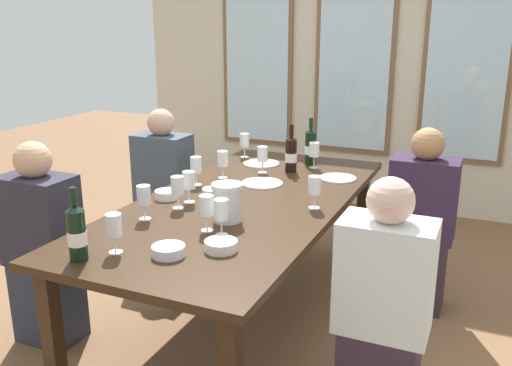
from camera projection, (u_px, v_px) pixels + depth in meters
name	position (u px, v px, depth m)	size (l,w,h in m)	color
ground_plane	(244.00, 319.00, 3.26)	(12.00, 12.00, 0.00)	brown
back_wall_with_windows	(356.00, 49.00, 4.95)	(4.26, 0.10, 2.90)	beige
dining_table	(244.00, 211.00, 3.07)	(1.06, 2.28, 0.74)	#332011
white_plate_0	(338.00, 178.00, 3.45)	(0.23, 0.23, 0.01)	white
white_plate_1	(261.00, 163.00, 3.80)	(0.25, 0.25, 0.01)	white
white_plate_2	(262.00, 183.00, 3.34)	(0.25, 0.25, 0.01)	white
metal_pitcher	(227.00, 202.00, 2.70)	(0.16, 0.16, 0.19)	silver
wine_bottle_0	(310.00, 146.00, 3.78)	(0.08, 0.08, 0.32)	black
wine_bottle_1	(77.00, 233.00, 2.25)	(0.08, 0.08, 0.31)	black
wine_bottle_2	(291.00, 154.00, 3.58)	(0.08, 0.08, 0.31)	black
tasting_bowl_0	(212.00, 193.00, 3.08)	(0.11, 0.11, 0.05)	white
tasting_bowl_1	(221.00, 246.00, 2.37)	(0.14, 0.14, 0.04)	white
tasting_bowl_2	(168.00, 251.00, 2.31)	(0.14, 0.14, 0.05)	white
tasting_bowl_3	(167.00, 195.00, 3.06)	(0.13, 0.13, 0.05)	white
wine_glass_0	(315.00, 187.00, 2.88)	(0.07, 0.07, 0.17)	white
wine_glass_1	(196.00, 165.00, 3.29)	(0.07, 0.07, 0.17)	white
wine_glass_2	(221.00, 211.00, 2.51)	(0.07, 0.07, 0.17)	white
wine_glass_3	(177.00, 187.00, 2.87)	(0.07, 0.07, 0.17)	white
wine_glass_4	(314.00, 150.00, 3.67)	(0.07, 0.07, 0.17)	white
wine_glass_5	(189.00, 182.00, 2.97)	(0.07, 0.07, 0.17)	white
wine_glass_6	(114.00, 226.00, 2.32)	(0.07, 0.07, 0.17)	white
wine_glass_7	(262.00, 155.00, 3.55)	(0.07, 0.07, 0.17)	white
wine_glass_8	(207.00, 207.00, 2.56)	(0.07, 0.07, 0.17)	white
wine_glass_9	(144.00, 197.00, 2.72)	(0.07, 0.07, 0.17)	white
wine_glass_10	(244.00, 141.00, 3.96)	(0.07, 0.07, 0.17)	white
wine_glass_11	(223.00, 159.00, 3.43)	(0.07, 0.07, 0.17)	white
seated_person_0	(43.00, 250.00, 2.92)	(0.38, 0.24, 1.11)	#292F3E
seated_person_1	(382.00, 313.00, 2.29)	(0.38, 0.24, 1.11)	#372737
seated_person_2	(164.00, 190.00, 3.94)	(0.38, 0.24, 1.11)	#253732
seated_person_3	(421.00, 225.00, 3.27)	(0.38, 0.24, 1.11)	#33242D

